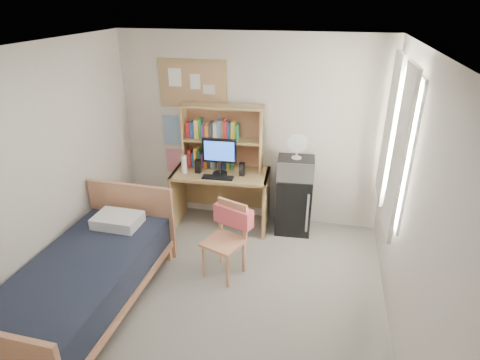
% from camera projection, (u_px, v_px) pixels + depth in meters
% --- Properties ---
extents(floor, '(3.60, 4.20, 0.02)m').
position_uv_depth(floor, '(209.00, 314.00, 4.16)').
color(floor, gray).
rests_on(floor, ground).
extents(ceiling, '(3.60, 4.20, 0.02)m').
position_uv_depth(ceiling, '(198.00, 52.00, 3.06)').
color(ceiling, white).
rests_on(ceiling, wall_back).
extents(wall_back, '(3.60, 0.04, 2.60)m').
position_uv_depth(wall_back, '(250.00, 132.00, 5.47)').
color(wall_back, beige).
rests_on(wall_back, floor).
extents(wall_left, '(0.04, 4.20, 2.60)m').
position_uv_depth(wall_left, '(30.00, 184.00, 3.96)').
color(wall_left, beige).
rests_on(wall_left, floor).
extents(wall_right, '(0.04, 4.20, 2.60)m').
position_uv_depth(wall_right, '(417.00, 224.00, 3.26)').
color(wall_right, beige).
rests_on(wall_right, floor).
extents(window_unit, '(0.10, 1.40, 1.70)m').
position_uv_depth(window_unit, '(397.00, 141.00, 4.21)').
color(window_unit, white).
rests_on(window_unit, wall_right).
extents(curtain_left, '(0.04, 0.55, 1.70)m').
position_uv_depth(curtain_left, '(399.00, 154.00, 3.86)').
color(curtain_left, white).
rests_on(curtain_left, wall_right).
extents(curtain_right, '(0.04, 0.55, 1.70)m').
position_uv_depth(curtain_right, '(389.00, 130.00, 4.57)').
color(curtain_right, white).
rests_on(curtain_right, wall_right).
extents(bulletin_board, '(0.94, 0.03, 0.64)m').
position_uv_depth(bulletin_board, '(192.00, 84.00, 5.35)').
color(bulletin_board, tan).
rests_on(bulletin_board, wall_back).
extents(poster_wave, '(0.30, 0.01, 0.42)m').
position_uv_depth(poster_wave, '(174.00, 130.00, 5.70)').
color(poster_wave, '#2860A2').
rests_on(poster_wave, wall_back).
extents(poster_japan, '(0.28, 0.01, 0.36)m').
position_uv_depth(poster_japan, '(176.00, 161.00, 5.89)').
color(poster_japan, '#D72642').
rests_on(poster_japan, wall_back).
extents(desk, '(1.33, 0.71, 0.81)m').
position_uv_depth(desk, '(222.00, 199.00, 5.60)').
color(desk, tan).
rests_on(desk, floor).
extents(desk_chair, '(0.58, 0.58, 0.89)m').
position_uv_depth(desk_chair, '(224.00, 242.00, 4.55)').
color(desk_chair, tan).
rests_on(desk_chair, floor).
extents(mini_fridge, '(0.50, 0.50, 0.80)m').
position_uv_depth(mini_fridge, '(294.00, 203.00, 5.49)').
color(mini_fridge, black).
rests_on(mini_fridge, floor).
extents(bed, '(1.11, 2.14, 0.58)m').
position_uv_depth(bed, '(85.00, 286.00, 4.09)').
color(bed, black).
rests_on(bed, floor).
extents(hutch, '(1.09, 0.33, 0.89)m').
position_uv_depth(hutch, '(223.00, 138.00, 5.38)').
color(hutch, tan).
rests_on(hutch, desk).
extents(monitor, '(0.46, 0.06, 0.49)m').
position_uv_depth(monitor, '(220.00, 157.00, 5.28)').
color(monitor, black).
rests_on(monitor, desk).
extents(keyboard, '(0.42, 0.15, 0.02)m').
position_uv_depth(keyboard, '(218.00, 177.00, 5.25)').
color(keyboard, black).
rests_on(keyboard, desk).
extents(speaker_left, '(0.08, 0.08, 0.18)m').
position_uv_depth(speaker_left, '(198.00, 166.00, 5.38)').
color(speaker_left, black).
rests_on(speaker_left, desk).
extents(speaker_right, '(0.08, 0.08, 0.18)m').
position_uv_depth(speaker_right, '(242.00, 169.00, 5.30)').
color(speaker_right, black).
rests_on(speaker_right, desk).
extents(water_bottle, '(0.08, 0.08, 0.25)m').
position_uv_depth(water_bottle, '(184.00, 164.00, 5.36)').
color(water_bottle, white).
rests_on(water_bottle, desk).
extents(hoodie, '(0.49, 0.30, 0.23)m').
position_uv_depth(hoodie, '(233.00, 216.00, 4.60)').
color(hoodie, '#FF6165').
rests_on(hoodie, desk_chair).
extents(microwave, '(0.49, 0.39, 0.27)m').
position_uv_depth(microwave, '(296.00, 168.00, 5.24)').
color(microwave, '#B9B9BE').
rests_on(microwave, mini_fridge).
extents(desk_fan, '(0.27, 0.27, 0.32)m').
position_uv_depth(desk_fan, '(297.00, 147.00, 5.12)').
color(desk_fan, white).
rests_on(desk_fan, microwave).
extents(pillow, '(0.53, 0.38, 0.12)m').
position_uv_depth(pillow, '(118.00, 220.00, 4.60)').
color(pillow, white).
rests_on(pillow, bed).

